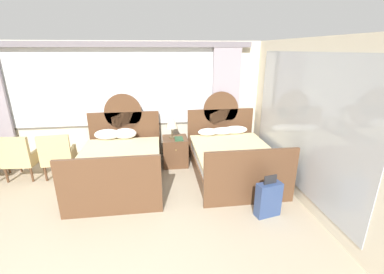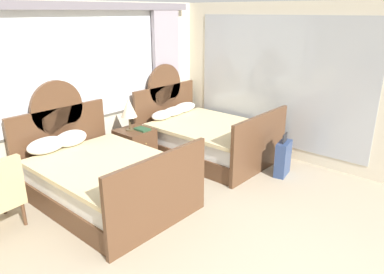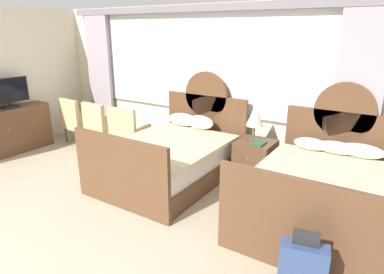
{
  "view_description": "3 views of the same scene",
  "coord_description": "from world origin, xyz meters",
  "px_view_note": "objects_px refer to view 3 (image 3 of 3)",
  "views": [
    {
      "loc": [
        0.95,
        -1.78,
        2.53
      ],
      "look_at": [
        1.59,
        2.97,
        0.88
      ],
      "focal_mm": 24.01,
      "sensor_mm": 36.0,
      "label": 1
    },
    {
      "loc": [
        -2.44,
        -0.93,
        2.55
      ],
      "look_at": [
        1.41,
        2.44,
        0.76
      ],
      "focal_mm": 33.82,
      "sensor_mm": 36.0,
      "label": 2
    },
    {
      "loc": [
        3.09,
        -0.97,
        2.27
      ],
      "look_at": [
        0.84,
        2.53,
        0.93
      ],
      "focal_mm": 31.2,
      "sensor_mm": 36.0,
      "label": 3
    }
  ],
  "objects_px": {
    "armchair_by_window_left": "(128,131)",
    "armchair_by_window_centre": "(101,125)",
    "bed_near_window": "(172,157)",
    "table_lamp_on_nightstand": "(255,116)",
    "armchair_by_window_right": "(77,120)",
    "tv_flatscreen": "(8,93)",
    "suitcase_on_floor": "(302,273)",
    "dresser_minibar": "(3,132)",
    "nightstand_between_beds": "(255,161)",
    "book_on_nightstand": "(258,143)",
    "bed_near_mirror": "(320,193)"
  },
  "relations": [
    {
      "from": "bed_near_window",
      "to": "table_lamp_on_nightstand",
      "type": "height_order",
      "value": "bed_near_window"
    },
    {
      "from": "book_on_nightstand",
      "to": "tv_flatscreen",
      "type": "bearing_deg",
      "value": -165.12
    },
    {
      "from": "armchair_by_window_left",
      "to": "armchair_by_window_centre",
      "type": "relative_size",
      "value": 1.0
    },
    {
      "from": "bed_near_mirror",
      "to": "dresser_minibar",
      "type": "bearing_deg",
      "value": -171.19
    },
    {
      "from": "tv_flatscreen",
      "to": "suitcase_on_floor",
      "type": "height_order",
      "value": "tv_flatscreen"
    },
    {
      "from": "armchair_by_window_centre",
      "to": "armchair_by_window_right",
      "type": "height_order",
      "value": "same"
    },
    {
      "from": "dresser_minibar",
      "to": "nightstand_between_beds",
      "type": "bearing_deg",
      "value": 18.8
    },
    {
      "from": "bed_near_window",
      "to": "armchair_by_window_right",
      "type": "distance_m",
      "value": 2.73
    },
    {
      "from": "book_on_nightstand",
      "to": "bed_near_window",
      "type": "bearing_deg",
      "value": -156.25
    },
    {
      "from": "tv_flatscreen",
      "to": "armchair_by_window_centre",
      "type": "height_order",
      "value": "tv_flatscreen"
    },
    {
      "from": "bed_near_mirror",
      "to": "tv_flatscreen",
      "type": "distance_m",
      "value": 5.63
    },
    {
      "from": "dresser_minibar",
      "to": "tv_flatscreen",
      "type": "relative_size",
      "value": 2.24
    },
    {
      "from": "bed_near_mirror",
      "to": "tv_flatscreen",
      "type": "xyz_separation_m",
      "value": [
        -5.53,
        -0.66,
        0.8
      ]
    },
    {
      "from": "suitcase_on_floor",
      "to": "armchair_by_window_left",
      "type": "bearing_deg",
      "value": 153.68
    },
    {
      "from": "bed_near_window",
      "to": "dresser_minibar",
      "type": "relative_size",
      "value": 1.26
    },
    {
      "from": "armchair_by_window_centre",
      "to": "nightstand_between_beds",
      "type": "bearing_deg",
      "value": 4.98
    },
    {
      "from": "book_on_nightstand",
      "to": "tv_flatscreen",
      "type": "relative_size",
      "value": 0.33
    },
    {
      "from": "dresser_minibar",
      "to": "armchair_by_window_centre",
      "type": "xyz_separation_m",
      "value": [
        1.3,
        1.23,
        0.05
      ]
    },
    {
      "from": "bed_near_window",
      "to": "table_lamp_on_nightstand",
      "type": "relative_size",
      "value": 3.99
    },
    {
      "from": "book_on_nightstand",
      "to": "armchair_by_window_centre",
      "type": "distance_m",
      "value": 3.22
    },
    {
      "from": "bed_near_window",
      "to": "tv_flatscreen",
      "type": "relative_size",
      "value": 2.83
    },
    {
      "from": "tv_flatscreen",
      "to": "armchair_by_window_right",
      "type": "height_order",
      "value": "tv_flatscreen"
    },
    {
      "from": "bed_near_window",
      "to": "nightstand_between_beds",
      "type": "height_order",
      "value": "bed_near_window"
    },
    {
      "from": "table_lamp_on_nightstand",
      "to": "dresser_minibar",
      "type": "bearing_deg",
      "value": -160.5
    },
    {
      "from": "bed_near_mirror",
      "to": "table_lamp_on_nightstand",
      "type": "distance_m",
      "value": 1.53
    },
    {
      "from": "tv_flatscreen",
      "to": "armchair_by_window_left",
      "type": "relative_size",
      "value": 0.84
    },
    {
      "from": "table_lamp_on_nightstand",
      "to": "armchair_by_window_centre",
      "type": "relative_size",
      "value": 0.59
    },
    {
      "from": "book_on_nightstand",
      "to": "armchair_by_window_centre",
      "type": "height_order",
      "value": "armchair_by_window_centre"
    },
    {
      "from": "table_lamp_on_nightstand",
      "to": "armchair_by_window_centre",
      "type": "xyz_separation_m",
      "value": [
        -3.07,
        -0.31,
        -0.54
      ]
    },
    {
      "from": "bed_near_window",
      "to": "armchair_by_window_left",
      "type": "distance_m",
      "value": 1.34
    },
    {
      "from": "dresser_minibar",
      "to": "suitcase_on_floor",
      "type": "relative_size",
      "value": 2.5
    },
    {
      "from": "table_lamp_on_nightstand",
      "to": "armchair_by_window_centre",
      "type": "bearing_deg",
      "value": -174.18
    },
    {
      "from": "nightstand_between_beds",
      "to": "dresser_minibar",
      "type": "xyz_separation_m",
      "value": [
        -4.42,
        -1.51,
        0.12
      ]
    },
    {
      "from": "bed_near_window",
      "to": "armchair_by_window_right",
      "type": "bearing_deg",
      "value": 172.14
    },
    {
      "from": "nightstand_between_beds",
      "to": "armchair_by_window_right",
      "type": "xyz_separation_m",
      "value": [
        -3.83,
        -0.27,
        0.16
      ]
    },
    {
      "from": "book_on_nightstand",
      "to": "suitcase_on_floor",
      "type": "relative_size",
      "value": 0.37
    },
    {
      "from": "nightstand_between_beds",
      "to": "tv_flatscreen",
      "type": "distance_m",
      "value": 4.67
    },
    {
      "from": "bed_near_mirror",
      "to": "nightstand_between_beds",
      "type": "distance_m",
      "value": 1.3
    },
    {
      "from": "armchair_by_window_left",
      "to": "suitcase_on_floor",
      "type": "distance_m",
      "value": 4.16
    },
    {
      "from": "armchair_by_window_right",
      "to": "suitcase_on_floor",
      "type": "bearing_deg",
      "value": -19.7
    },
    {
      "from": "armchair_by_window_right",
      "to": "table_lamp_on_nightstand",
      "type": "bearing_deg",
      "value": 4.74
    },
    {
      "from": "armchair_by_window_left",
      "to": "armchair_by_window_right",
      "type": "distance_m",
      "value": 1.42
    },
    {
      "from": "book_on_nightstand",
      "to": "armchair_by_window_right",
      "type": "bearing_deg",
      "value": -177.63
    },
    {
      "from": "bed_near_window",
      "to": "armchair_by_window_centre",
      "type": "relative_size",
      "value": 2.36
    },
    {
      "from": "dresser_minibar",
      "to": "armchair_by_window_centre",
      "type": "relative_size",
      "value": 1.87
    },
    {
      "from": "table_lamp_on_nightstand",
      "to": "book_on_nightstand",
      "type": "bearing_deg",
      "value": -47.33
    },
    {
      "from": "armchair_by_window_centre",
      "to": "suitcase_on_floor",
      "type": "height_order",
      "value": "armchair_by_window_centre"
    },
    {
      "from": "tv_flatscreen",
      "to": "nightstand_between_beds",
      "type": "bearing_deg",
      "value": 16.47
    },
    {
      "from": "nightstand_between_beds",
      "to": "suitcase_on_floor",
      "type": "distance_m",
      "value": 2.49
    },
    {
      "from": "book_on_nightstand",
      "to": "armchair_by_window_centre",
      "type": "xyz_separation_m",
      "value": [
        -3.21,
        -0.16,
        -0.17
      ]
    }
  ]
}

